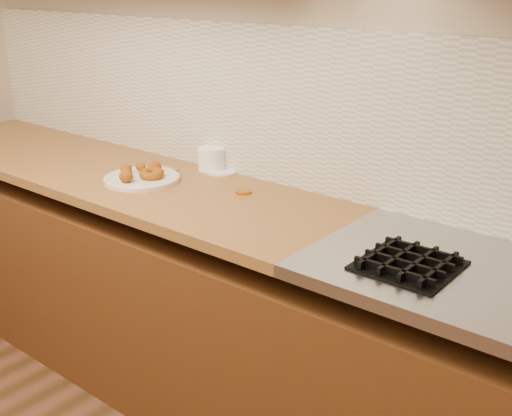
{
  "coord_description": "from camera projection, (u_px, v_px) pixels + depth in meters",
  "views": [
    {
      "loc": [
        1.5,
        0.07,
        1.67
      ],
      "look_at": [
        0.22,
        1.65,
        0.93
      ],
      "focal_mm": 45.0,
      "sensor_mm": 36.0,
      "label": 1
    }
  ],
  "objects": [
    {
      "name": "tub_lid",
      "position": [
        222.0,
        171.0,
        2.66
      ],
      "size": [
        0.18,
        0.18,
        0.01
      ],
      "primitive_type": "cylinder",
      "rotation": [
        0.0,
        0.0,
        -0.4
      ],
      "color": "silver",
      "rests_on": "butcher_block"
    },
    {
      "name": "plastic_tub",
      "position": [
        212.0,
        159.0,
        2.67
      ],
      "size": [
        0.14,
        0.14,
        0.1
      ],
      "primitive_type": "cylinder",
      "rotation": [
        0.0,
        0.0,
        -0.25
      ],
      "color": "white",
      "rests_on": "butcher_block"
    },
    {
      "name": "ring_donut",
      "position": [
        151.0,
        174.0,
        2.52
      ],
      "size": [
        0.14,
        0.14,
        0.04
      ],
      "primitive_type": "torus",
      "rotation": [
        0.1,
        0.0,
        0.75
      ],
      "color": "#904604",
      "rests_on": "donut_plate"
    },
    {
      "name": "donut_plate",
      "position": [
        142.0,
        179.0,
        2.54
      ],
      "size": [
        0.3,
        0.3,
        0.02
      ],
      "primitive_type": "cylinder",
      "color": "beige",
      "rests_on": "butcher_block"
    },
    {
      "name": "base_cabinet",
      "position": [
        220.0,
        323.0,
        2.51
      ],
      "size": [
        3.6,
        0.6,
        0.77
      ],
      "primitive_type": "cube",
      "color": "#492412",
      "rests_on": "floor"
    },
    {
      "name": "butcher_block",
      "position": [
        104.0,
        172.0,
        2.73
      ],
      "size": [
        2.3,
        0.62,
        0.04
      ],
      "primitive_type": "cube",
      "color": "olive",
      "rests_on": "base_cabinet"
    },
    {
      "name": "backsplash",
      "position": [
        268.0,
        105.0,
        2.45
      ],
      "size": [
        3.6,
        0.02,
        0.6
      ],
      "primitive_type": "cube",
      "color": "beige",
      "rests_on": "wall_back"
    },
    {
      "name": "brass_jar_lid",
      "position": [
        243.0,
        192.0,
        2.4
      ],
      "size": [
        0.07,
        0.07,
        0.01
      ],
      "primitive_type": "cylinder",
      "rotation": [
        0.0,
        0.0,
        -0.14
      ],
      "color": "#B77E1C",
      "rests_on": "butcher_block"
    },
    {
      "name": "wall_back",
      "position": [
        271.0,
        65.0,
        2.4
      ],
      "size": [
        4.0,
        0.02,
        2.7
      ],
      "primitive_type": "cube",
      "color": "#B7A58D",
      "rests_on": "ground"
    },
    {
      "name": "wooden_utensil",
      "position": [
        164.0,
        167.0,
        2.7
      ],
      "size": [
        0.16,
        0.02,
        0.01
      ],
      "primitive_type": "cube",
      "rotation": [
        0.0,
        0.0,
        -0.03
      ],
      "color": "olive",
      "rests_on": "butcher_block"
    },
    {
      "name": "fried_dough_chunks",
      "position": [
        136.0,
        171.0,
        2.54
      ],
      "size": [
        0.15,
        0.22,
        0.05
      ],
      "color": "#904604",
      "rests_on": "donut_plate"
    }
  ]
}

